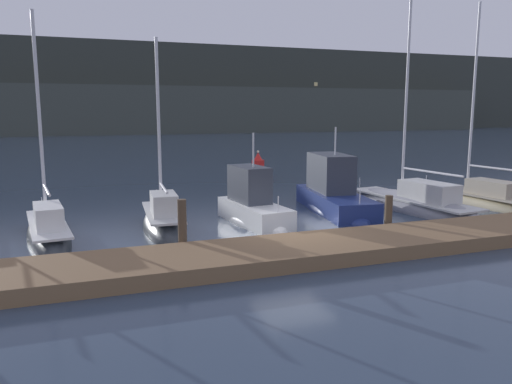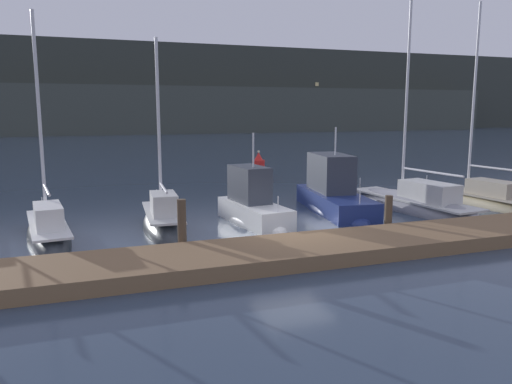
{
  "view_description": "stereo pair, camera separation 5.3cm",
  "coord_description": "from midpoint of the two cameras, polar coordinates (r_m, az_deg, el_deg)",
  "views": [
    {
      "loc": [
        -6.87,
        -15.27,
        4.53
      ],
      "look_at": [
        0.0,
        3.73,
        1.2
      ],
      "focal_mm": 35.0,
      "sensor_mm": 36.0,
      "label": 1
    },
    {
      "loc": [
        -6.82,
        -15.28,
        4.53
      ],
      "look_at": [
        0.0,
        3.73,
        1.2
      ],
      "focal_mm": 35.0,
      "sensor_mm": 36.0,
      "label": 2
    }
  ],
  "objects": [
    {
      "name": "ground_plane",
      "position": [
        17.34,
        4.27,
        -5.81
      ],
      "size": [
        400.0,
        400.0,
        0.0
      ],
      "primitive_type": "plane",
      "color": "#2D3D51"
    },
    {
      "name": "dock",
      "position": [
        15.83,
        6.75,
        -6.49
      ],
      "size": [
        30.86,
        2.8,
        0.45
      ],
      "primitive_type": "cube",
      "color": "brown",
      "rests_on": "ground"
    },
    {
      "name": "mooring_pile_1",
      "position": [
        15.97,
        -8.37,
        -3.95
      ],
      "size": [
        0.28,
        0.28,
        1.76
      ],
      "primitive_type": "cylinder",
      "color": "#4C3D2D",
      "rests_on": "ground"
    },
    {
      "name": "mooring_pile_2",
      "position": [
        19.01,
        14.96,
        -2.53
      ],
      "size": [
        0.28,
        0.28,
        1.44
      ],
      "primitive_type": "cylinder",
      "color": "#4C3D2D",
      "rests_on": "ground"
    },
    {
      "name": "sailboat_berth_2",
      "position": [
        19.12,
        -22.55,
        -4.63
      ],
      "size": [
        2.11,
        6.24,
        8.59
      ],
      "color": "#2D3338",
      "rests_on": "ground"
    },
    {
      "name": "sailboat_berth_3",
      "position": [
        19.41,
        -10.51,
        -3.84
      ],
      "size": [
        1.81,
        5.32,
        7.94
      ],
      "color": "#2D3338",
      "rests_on": "ground"
    },
    {
      "name": "motorboat_berth_4",
      "position": [
        20.17,
        -0.21,
        -2.49
      ],
      "size": [
        2.13,
        4.81,
        4.33
      ],
      "color": "white",
      "rests_on": "ground"
    },
    {
      "name": "motorboat_berth_5",
      "position": [
        22.9,
        8.97,
        -1.0
      ],
      "size": [
        2.95,
        6.74,
        4.45
      ],
      "color": "navy",
      "rests_on": "ground"
    },
    {
      "name": "sailboat_berth_6",
      "position": [
        24.0,
        17.57,
        -1.65
      ],
      "size": [
        2.95,
        8.5,
        10.81
      ],
      "color": "gray",
      "rests_on": "ground"
    },
    {
      "name": "sailboat_berth_7",
      "position": [
        26.55,
        24.07,
        -0.97
      ],
      "size": [
        2.76,
        7.3,
        10.14
      ],
      "color": "beige",
      "rests_on": "ground"
    },
    {
      "name": "channel_buoy",
      "position": [
        33.01,
        0.34,
        2.7
      ],
      "size": [
        1.24,
        1.24,
        1.9
      ],
      "color": "red",
      "rests_on": "ground"
    },
    {
      "name": "hillside_backdrop",
      "position": [
        107.2,
        -15.55,
        10.95
      ],
      "size": [
        240.0,
        23.0,
        17.62
      ],
      "color": "#333833",
      "rests_on": "ground"
    }
  ]
}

